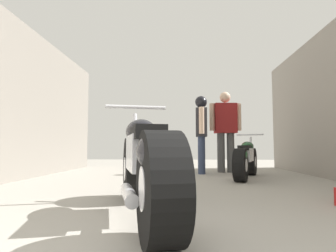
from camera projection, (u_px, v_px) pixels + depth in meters
ground_plane at (176, 188)px, 3.78m from camera, size 17.64×17.64×0.00m
motorcycle_maroon_cruiser at (144, 164)px, 2.24m from camera, size 0.85×2.09×0.99m
motorcycle_black_naked at (246, 159)px, 5.01m from camera, size 0.83×1.68×0.81m
mechanic_in_blue at (225, 126)px, 6.26m from camera, size 0.72×0.29×1.78m
mechanic_with_helmet at (201, 127)px, 5.95m from camera, size 0.25×0.64×1.63m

